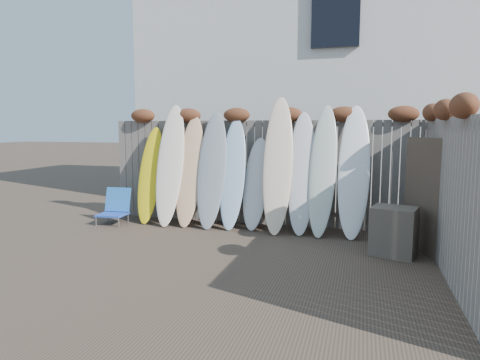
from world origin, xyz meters
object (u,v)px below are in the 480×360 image
(surfboard_0, at_px, (150,175))
(lattice_panel, at_px, (427,197))
(beach_chair, at_px, (115,207))
(wooden_crate, at_px, (394,231))

(surfboard_0, bearing_deg, lattice_panel, -9.15)
(beach_chair, height_order, surfboard_0, surfboard_0)
(lattice_panel, distance_m, surfboard_0, 5.02)
(beach_chair, bearing_deg, surfboard_0, 26.81)
(lattice_panel, relative_size, surfboard_0, 0.88)
(wooden_crate, height_order, surfboard_0, surfboard_0)
(lattice_panel, xyz_separation_m, surfboard_0, (-4.94, 0.87, 0.08))
(beach_chair, relative_size, lattice_panel, 0.40)
(beach_chair, distance_m, wooden_crate, 5.16)
(lattice_panel, bearing_deg, wooden_crate, 175.05)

